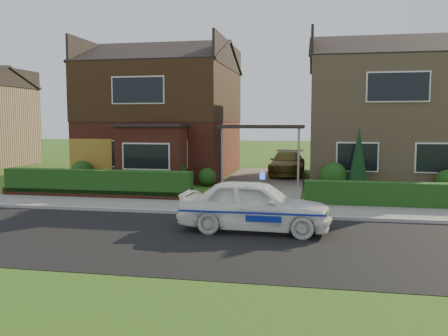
# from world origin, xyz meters

# --- Properties ---
(ground) EXTENTS (120.00, 120.00, 0.00)m
(ground) POSITION_xyz_m (0.00, 0.00, 0.00)
(ground) COLOR #214B14
(ground) RESTS_ON ground
(road) EXTENTS (60.00, 6.00, 0.02)m
(road) POSITION_xyz_m (0.00, 0.00, 0.00)
(road) COLOR black
(road) RESTS_ON ground
(kerb) EXTENTS (60.00, 0.16, 0.12)m
(kerb) POSITION_xyz_m (0.00, 3.05, 0.06)
(kerb) COLOR #9E9993
(kerb) RESTS_ON ground
(sidewalk) EXTENTS (60.00, 2.00, 0.10)m
(sidewalk) POSITION_xyz_m (0.00, 4.10, 0.05)
(sidewalk) COLOR slate
(sidewalk) RESTS_ON ground
(grass_verge) EXTENTS (60.00, 4.00, 0.01)m
(grass_verge) POSITION_xyz_m (0.00, -5.00, 0.00)
(grass_verge) COLOR #214B14
(grass_verge) RESTS_ON ground
(driveway) EXTENTS (3.80, 12.00, 0.12)m
(driveway) POSITION_xyz_m (0.00, 11.00, 0.06)
(driveway) COLOR #666059
(driveway) RESTS_ON ground
(house_left) EXTENTS (7.50, 9.53, 7.25)m
(house_left) POSITION_xyz_m (-5.78, 13.90, 3.81)
(house_left) COLOR brown
(house_left) RESTS_ON ground
(house_right) EXTENTS (7.50, 8.06, 7.25)m
(house_right) POSITION_xyz_m (5.80, 13.99, 3.66)
(house_right) COLOR #A38164
(house_right) RESTS_ON ground
(carport_link) EXTENTS (3.80, 3.00, 2.77)m
(carport_link) POSITION_xyz_m (0.00, 10.95, 2.66)
(carport_link) COLOR black
(carport_link) RESTS_ON ground
(garage_door) EXTENTS (2.20, 0.10, 2.10)m
(garage_door) POSITION_xyz_m (-8.25, 9.96, 1.05)
(garage_door) COLOR olive
(garage_door) RESTS_ON ground
(dwarf_wall) EXTENTS (7.70, 0.25, 0.36)m
(dwarf_wall) POSITION_xyz_m (-5.80, 5.30, 0.18)
(dwarf_wall) COLOR brown
(dwarf_wall) RESTS_ON ground
(hedge_left) EXTENTS (7.50, 0.55, 0.90)m
(hedge_left) POSITION_xyz_m (-5.80, 5.45, 0.00)
(hedge_left) COLOR #153E13
(hedge_left) RESTS_ON ground
(hedge_right) EXTENTS (7.50, 0.55, 0.80)m
(hedge_right) POSITION_xyz_m (5.80, 5.35, 0.00)
(hedge_right) COLOR #153E13
(hedge_right) RESTS_ON ground
(shrub_left_far) EXTENTS (1.08, 1.08, 1.08)m
(shrub_left_far) POSITION_xyz_m (-8.50, 9.50, 0.54)
(shrub_left_far) COLOR #153E13
(shrub_left_far) RESTS_ON ground
(shrub_left_mid) EXTENTS (1.32, 1.32, 1.32)m
(shrub_left_mid) POSITION_xyz_m (-4.00, 9.30, 0.66)
(shrub_left_mid) COLOR #153E13
(shrub_left_mid) RESTS_ON ground
(shrub_left_near) EXTENTS (0.84, 0.84, 0.84)m
(shrub_left_near) POSITION_xyz_m (-2.40, 9.60, 0.42)
(shrub_left_near) COLOR #153E13
(shrub_left_near) RESTS_ON ground
(shrub_right_near) EXTENTS (1.20, 1.20, 1.20)m
(shrub_right_near) POSITION_xyz_m (3.20, 9.40, 0.60)
(shrub_right_near) COLOR #153E13
(shrub_right_near) RESTS_ON ground
(shrub_right_mid) EXTENTS (0.96, 0.96, 0.96)m
(shrub_right_mid) POSITION_xyz_m (7.80, 9.50, 0.48)
(shrub_right_mid) COLOR #153E13
(shrub_right_mid) RESTS_ON ground
(conifer_a) EXTENTS (0.90, 0.90, 2.60)m
(conifer_a) POSITION_xyz_m (4.20, 9.20, 1.30)
(conifer_a) COLOR black
(conifer_a) RESTS_ON ground
(police_car) EXTENTS (3.75, 4.13, 1.55)m
(police_car) POSITION_xyz_m (0.82, 1.20, 0.69)
(police_car) COLOR white
(police_car) RESTS_ON ground
(driveway_car) EXTENTS (1.79, 4.34, 1.26)m
(driveway_car) POSITION_xyz_m (1.00, 13.77, 0.75)
(driveway_car) COLOR brown
(driveway_car) RESTS_ON driveway
(potted_plant_a) EXTENTS (0.43, 0.33, 0.72)m
(potted_plant_a) POSITION_xyz_m (-7.47, 6.11, 0.36)
(potted_plant_a) COLOR gray
(potted_plant_a) RESTS_ON ground
(potted_plant_b) EXTENTS (0.50, 0.47, 0.73)m
(potted_plant_b) POSITION_xyz_m (-4.69, 8.33, 0.37)
(potted_plant_b) COLOR gray
(potted_plant_b) RESTS_ON ground
(potted_plant_c) EXTENTS (0.45, 0.45, 0.69)m
(potted_plant_c) POSITION_xyz_m (-2.77, 7.23, 0.35)
(potted_plant_c) COLOR gray
(potted_plant_c) RESTS_ON ground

